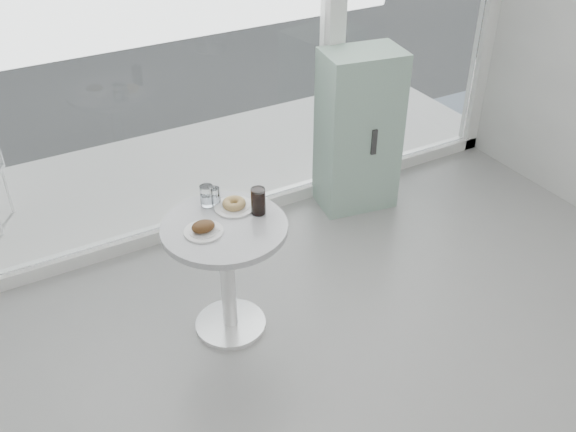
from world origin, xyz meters
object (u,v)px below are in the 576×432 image
mint_cabinet (358,131)px  plate_donut (234,205)px  water_tumbler_a (207,197)px  water_tumbler_b (215,197)px  plate_fritter (204,228)px  cola_glass (258,202)px  main_table (226,256)px

mint_cabinet → plate_donut: (-1.36, -0.69, 0.16)m
water_tumbler_a → water_tumbler_b: size_ratio=1.22×
plate_fritter → plate_donut: size_ratio=0.93×
plate_donut → cola_glass: bearing=-48.8°
mint_cabinet → water_tumbler_b: mint_cabinet is taller
plate_donut → main_table: bearing=-134.0°
water_tumbler_b → water_tumbler_a: bearing=170.1°
plate_fritter → main_table: bearing=3.9°
plate_fritter → cola_glass: (0.35, 0.02, 0.05)m
plate_donut → water_tumbler_a: bearing=140.1°
main_table → water_tumbler_a: 0.36m
water_tumbler_a → water_tumbler_b: bearing=-9.9°
mint_cabinet → water_tumbler_b: size_ratio=11.84×
main_table → cola_glass: size_ratio=4.79×
main_table → water_tumbler_a: bearing=89.7°
plate_donut → cola_glass: 0.16m
plate_fritter → water_tumbler_b: size_ratio=2.07×
water_tumbler_b → cola_glass: (0.18, -0.21, 0.03)m
main_table → cola_glass: (0.23, 0.01, 0.30)m
plate_donut → water_tumbler_a: (-0.12, 0.10, 0.04)m
main_table → water_tumbler_a: water_tumbler_a is taller
water_tumbler_b → plate_fritter: bearing=-126.1°
cola_glass → plate_donut: bearing=131.2°
plate_fritter → water_tumbler_a: size_ratio=1.69×
main_table → plate_donut: (0.13, 0.13, 0.24)m
main_table → cola_glass: 0.37m
mint_cabinet → plate_fritter: size_ratio=5.72×
mint_cabinet → cola_glass: (-1.26, -0.81, 0.22)m
main_table → water_tumbler_a: (0.00, 0.23, 0.28)m
main_table → mint_cabinet: mint_cabinet is taller
water_tumbler_b → plate_donut: bearing=-50.6°
plate_donut → water_tumbler_b: bearing=129.4°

